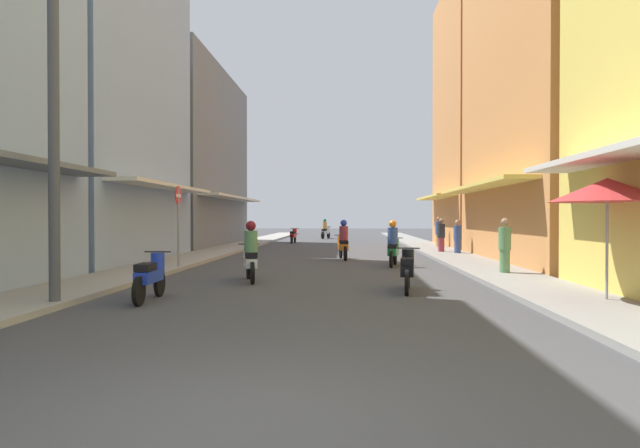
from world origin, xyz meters
name	(u,v)px	position (x,y,z in m)	size (l,w,h in m)	color
ground_plane	(329,252)	(0.00, 21.41, 0.00)	(111.82, 111.82, 0.00)	#424244
sidewalk_left	(221,251)	(-5.25, 21.41, 0.06)	(1.99, 58.83, 0.12)	#9E9991
sidewalk_right	(440,251)	(5.25, 21.41, 0.06)	(1.99, 58.83, 0.12)	gray
building_left_mid	(74,74)	(-9.24, 15.19, 6.97)	(7.05, 9.18, 13.95)	#8CA5CC
building_left_far	(175,159)	(-9.24, 26.78, 5.11)	(7.05, 13.13, 10.22)	slate
building_right_mid	(578,24)	(9.25, 15.83, 8.71)	(7.05, 10.97, 17.43)	#D88C4C
building_right_far	(499,117)	(9.24, 25.92, 7.24)	(7.05, 8.44, 14.49)	#D88C4C
motorbike_blue	(151,275)	(-3.03, 6.35, 0.50)	(0.55, 1.81, 0.96)	black
motorbike_orange	(343,242)	(0.70, 17.06, 0.70)	(0.58, 1.80, 1.58)	black
motorbike_green	(393,246)	(2.44, 14.18, 0.70)	(0.61, 1.79, 1.58)	black
motorbike_silver	(326,230)	(-0.88, 37.86, 0.70)	(0.76, 1.74, 1.58)	black
motorbike_red	(293,235)	(-2.66, 30.50, 0.50)	(0.55, 1.81, 0.96)	black
motorbike_white	(250,254)	(-1.63, 9.61, 0.70)	(0.68, 1.77, 1.58)	black
motorbike_black	(408,269)	(2.24, 7.96, 0.50)	(0.55, 1.80, 0.96)	black
pedestrian_foreground	(505,247)	(5.29, 11.09, 0.82)	(0.34, 0.34, 1.65)	#598C59
pedestrian_crossing	(441,236)	(5.13, 20.35, 0.81)	(0.34, 0.34, 1.63)	#99333F
pedestrian_far	(458,238)	(5.67, 19.41, 0.78)	(0.34, 0.34, 1.57)	#334C8C
pedestrian_midway	(439,233)	(5.71, 24.56, 0.85)	(0.34, 0.34, 1.69)	#BF8C3F
vendor_umbrella	(607,190)	(5.78, 6.21, 2.18)	(2.11, 2.11, 2.41)	#99999E
utility_pole	(54,94)	(-4.50, 5.47, 3.93)	(0.20, 1.20, 7.69)	#4C4C4F
street_sign_no_entry	(178,216)	(-4.40, 12.35, 1.72)	(0.07, 0.60, 2.65)	gray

